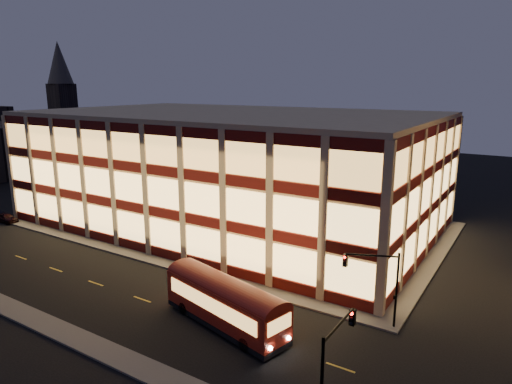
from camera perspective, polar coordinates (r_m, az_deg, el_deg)
The scene contains 11 objects.
ground at distance 47.58m, azimuth -12.16°, elevation -9.09°, with size 200.00×200.00×0.00m, color black.
sidewalk_office_south at distance 50.21m, azimuth -13.84°, elevation -7.87°, with size 54.00×2.00×0.15m, color #514F4C.
sidewalk_office_east at distance 51.88m, azimuth 21.25°, elevation -7.72°, with size 2.00×30.00×0.15m, color #514F4C.
sidewalk_near at distance 40.30m, azimuth -25.57°, elevation -14.33°, with size 100.00×2.00×0.15m, color #514F4C.
office_building at distance 59.85m, azimuth -3.17°, elevation 3.06°, with size 50.45×30.45×14.50m.
church_tower at distance 124.06m, azimuth -22.82°, elevation 8.20°, with size 5.00×5.00×18.00m, color #2D2621.
church_spire at distance 123.84m, azimuth -23.42°, elevation 14.64°, with size 6.00×6.00×10.00m, color #4C473F.
traffic_signal_far at distance 35.34m, azimuth 14.98°, elevation -10.12°, with size 3.79×1.87×6.00m.
traffic_signal_near at distance 25.50m, azimuth 9.71°, elevation -19.60°, with size 0.32×4.45×6.00m.
trolley_bus at distance 35.28m, azimuth -3.91°, elevation -13.31°, with size 11.58×5.40×3.80m.
parked_car_0 at distance 69.06m, azimuth -28.78°, elevation -2.84°, with size 1.50×3.73×1.27m, color black.
Camera 1 is at (31.35, -30.99, 17.91)m, focal length 32.00 mm.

